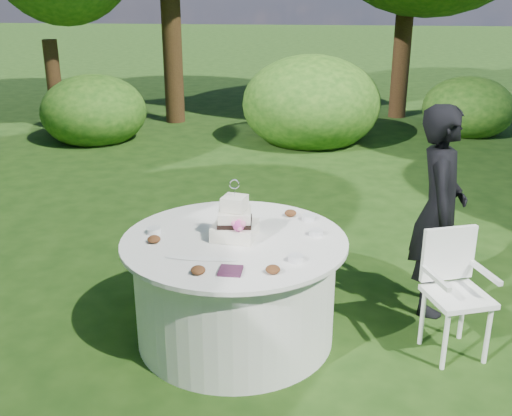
% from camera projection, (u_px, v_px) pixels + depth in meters
% --- Properties ---
extents(ground, '(80.00, 80.00, 0.00)m').
position_uv_depth(ground, '(236.00, 335.00, 4.37)').
color(ground, black).
rests_on(ground, ground).
extents(napkins, '(0.14, 0.14, 0.02)m').
position_uv_depth(napkins, '(230.00, 271.00, 3.62)').
color(napkins, '#411C35').
rests_on(napkins, table).
extents(feather_plume, '(0.48, 0.07, 0.01)m').
position_uv_depth(feather_plume, '(202.00, 258.00, 3.79)').
color(feather_plume, white).
rests_on(feather_plume, table).
extents(guest, '(0.47, 0.64, 1.62)m').
position_uv_depth(guest, '(439.00, 211.00, 4.51)').
color(guest, black).
rests_on(guest, ground).
extents(table, '(1.56, 1.56, 0.77)m').
position_uv_depth(table, '(235.00, 288.00, 4.24)').
color(table, white).
rests_on(table, ground).
extents(cake, '(0.31, 0.32, 0.42)m').
position_uv_depth(cake, '(235.00, 222.00, 4.09)').
color(cake, white).
rests_on(cake, table).
extents(chair, '(0.49, 0.49, 0.87)m').
position_uv_depth(chair, '(454.00, 282.00, 4.05)').
color(chair, white).
rests_on(chair, ground).
extents(votives, '(1.23, 0.82, 0.04)m').
position_uv_depth(votives, '(268.00, 234.00, 4.13)').
color(votives, white).
rests_on(votives, table).
extents(petal_cups, '(0.97, 1.13, 0.05)m').
position_uv_depth(petal_cups, '(230.00, 246.00, 3.93)').
color(petal_cups, '#562D16').
rests_on(petal_cups, table).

